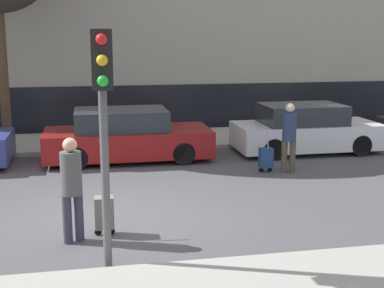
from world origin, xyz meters
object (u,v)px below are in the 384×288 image
pedestrian_right (289,133)px  traffic_light (103,102)px  trolley_right (266,158)px  parked_car_2 (305,130)px  pedestrian_left (72,184)px  parked_car_1 (126,136)px  trolley_left (104,213)px

pedestrian_right → traffic_light: 6.85m
pedestrian_right → trolley_right: (-0.53, 0.13, -0.62)m
parked_car_2 → pedestrian_left: 8.64m
parked_car_1 → trolley_right: (3.29, -1.98, -0.29)m
parked_car_1 → pedestrian_right: size_ratio=2.58×
pedestrian_right → parked_car_1: bearing=164.9°
trolley_right → traffic_light: size_ratio=0.34×
parked_car_1 → trolley_right: bearing=-31.1°
trolley_right → pedestrian_right: bearing=-13.7°
pedestrian_left → trolley_right: 5.95m
parked_car_2 → pedestrian_right: pedestrian_right is taller
parked_car_1 → pedestrian_right: 4.38m
trolley_right → parked_car_2: bearing=47.0°
pedestrian_left → pedestrian_right: (5.12, 3.62, -0.01)m
parked_car_2 → trolley_right: size_ratio=3.62×
parked_car_1 → trolley_left: 5.58m
pedestrian_left → pedestrian_right: size_ratio=1.01×
parked_car_2 → trolley_right: (-1.86, -1.99, -0.29)m
parked_car_1 → trolley_left: bearing=-98.1°
parked_car_1 → trolley_right: size_ratio=3.87×
pedestrian_right → traffic_light: size_ratio=0.50×
pedestrian_left → pedestrian_right: bearing=-167.5°
pedestrian_right → parked_car_2: bearing=71.8°
parked_car_1 → traffic_light: bearing=-96.5°
trolley_right → traffic_light: traffic_light is taller
trolley_left → pedestrian_right: size_ratio=0.70×
parked_car_1 → pedestrian_right: (3.82, -2.11, 0.32)m
parked_car_1 → parked_car_2: size_ratio=1.07×
parked_car_1 → pedestrian_left: 5.89m
parked_car_2 → pedestrian_right: 2.52m
parked_car_2 → trolley_left: 8.12m
pedestrian_right → trolley_right: 0.83m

